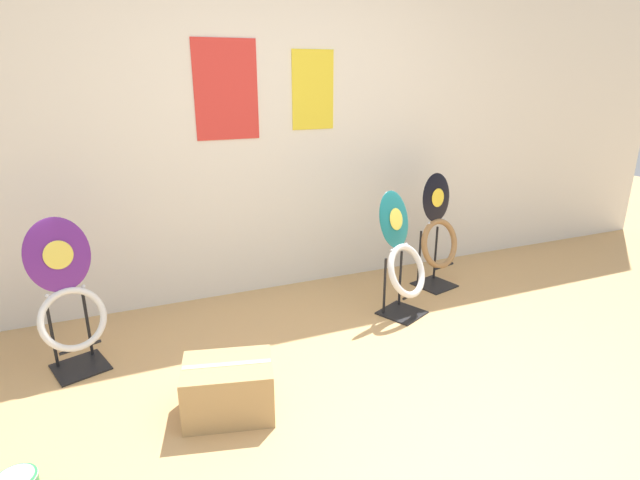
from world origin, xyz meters
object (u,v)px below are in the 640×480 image
at_px(toilet_seat_display_jazz_black, 438,234).
at_px(toilet_seat_display_purple_note, 68,301).
at_px(toilet_seat_display_teal_sax, 402,257).
at_px(storage_box, 228,388).

relative_size(toilet_seat_display_jazz_black, toilet_seat_display_purple_note, 1.02).
relative_size(toilet_seat_display_teal_sax, toilet_seat_display_purple_note, 0.98).
distance_m(toilet_seat_display_jazz_black, storage_box, 2.15).
xyz_separation_m(toilet_seat_display_teal_sax, toilet_seat_display_jazz_black, (0.52, 0.31, 0.01)).
bearing_deg(storage_box, toilet_seat_display_teal_sax, 24.48).
distance_m(toilet_seat_display_purple_note, storage_box, 1.08).
relative_size(toilet_seat_display_teal_sax, storage_box, 1.74).
height_order(toilet_seat_display_jazz_black, storage_box, toilet_seat_display_jazz_black).
height_order(toilet_seat_display_teal_sax, toilet_seat_display_purple_note, toilet_seat_display_purple_note).
xyz_separation_m(toilet_seat_display_teal_sax, toilet_seat_display_purple_note, (-2.11, 0.12, -0.00)).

